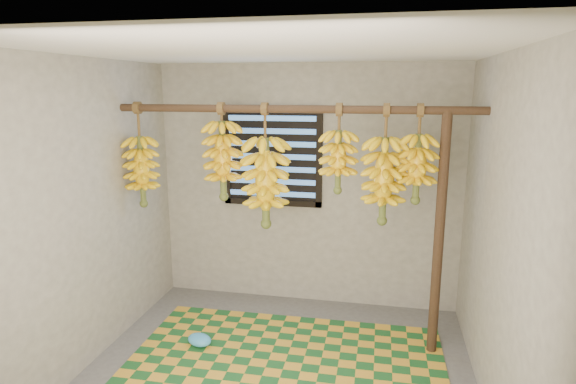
% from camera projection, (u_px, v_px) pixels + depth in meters
% --- Properties ---
extents(floor, '(3.00, 3.00, 0.01)m').
position_uv_depth(floor, '(273.00, 383.00, 3.61)').
color(floor, '#525252').
rests_on(floor, ground).
extents(ceiling, '(3.00, 3.00, 0.01)m').
position_uv_depth(ceiling, '(271.00, 50.00, 3.10)').
color(ceiling, silver).
rests_on(ceiling, wall_back).
extents(wall_back, '(3.00, 0.01, 2.40)m').
position_uv_depth(wall_back, '(307.00, 187.00, 4.80)').
color(wall_back, slate).
rests_on(wall_back, floor).
extents(wall_left, '(0.01, 3.00, 2.40)m').
position_uv_depth(wall_left, '(80.00, 218.00, 3.65)').
color(wall_left, slate).
rests_on(wall_left, floor).
extents(wall_right, '(0.01, 3.00, 2.40)m').
position_uv_depth(wall_right, '(502.00, 243.00, 3.06)').
color(wall_right, slate).
rests_on(wall_right, floor).
extents(window, '(1.00, 0.04, 1.00)m').
position_uv_depth(window, '(272.00, 156.00, 4.78)').
color(window, black).
rests_on(window, wall_back).
extents(hanging_pole, '(3.00, 0.06, 0.06)m').
position_uv_depth(hanging_pole, '(292.00, 109.00, 3.86)').
color(hanging_pole, '#402A1D').
rests_on(hanging_pole, wall_left).
extents(support_post, '(0.08, 0.08, 2.00)m').
position_uv_depth(support_post, '(439.00, 237.00, 3.83)').
color(support_post, '#402A1D').
rests_on(support_post, floor).
extents(woven_mat, '(2.55, 2.06, 0.01)m').
position_uv_depth(woven_mat, '(280.00, 378.00, 3.66)').
color(woven_mat, '#185423').
rests_on(woven_mat, floor).
extents(plastic_bag, '(0.28, 0.25, 0.09)m').
position_uv_depth(plastic_bag, '(200.00, 340.00, 4.11)').
color(plastic_bag, '#3B9FDE').
rests_on(plastic_bag, woven_mat).
extents(banana_bunch_a, '(0.30, 0.30, 0.92)m').
position_uv_depth(banana_bunch_a, '(142.00, 171.00, 4.24)').
color(banana_bunch_a, brown).
rests_on(banana_bunch_a, hanging_pole).
extents(banana_bunch_b, '(0.31, 0.31, 0.82)m').
position_uv_depth(banana_bunch_b, '(223.00, 160.00, 4.07)').
color(banana_bunch_b, brown).
rests_on(banana_bunch_b, hanging_pole).
extents(banana_bunch_c, '(0.37, 0.37, 1.04)m').
position_uv_depth(banana_bunch_c, '(266.00, 183.00, 4.03)').
color(banana_bunch_c, brown).
rests_on(banana_bunch_c, hanging_pole).
extents(banana_bunch_d, '(0.30, 0.30, 0.72)m').
position_uv_depth(banana_bunch_d, '(338.00, 162.00, 3.87)').
color(banana_bunch_d, brown).
rests_on(banana_bunch_d, hanging_pole).
extents(banana_bunch_e, '(0.35, 0.35, 0.96)m').
position_uv_depth(banana_bunch_e, '(384.00, 181.00, 3.83)').
color(banana_bunch_e, brown).
rests_on(banana_bunch_e, hanging_pole).
extents(banana_bunch_f, '(0.30, 0.30, 0.77)m').
position_uv_depth(banana_bunch_f, '(417.00, 169.00, 3.76)').
color(banana_bunch_f, brown).
rests_on(banana_bunch_f, hanging_pole).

